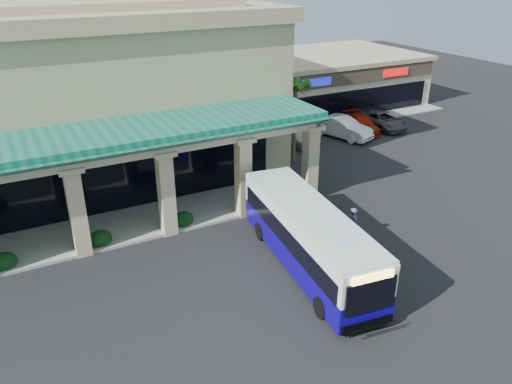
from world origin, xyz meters
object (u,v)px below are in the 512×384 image
pedestrian (353,225)px  car_white (342,127)px  transit_bus (308,239)px  car_silver (297,137)px  car_gray (382,120)px  car_red (361,124)px

pedestrian → car_white: 17.17m
transit_bus → car_silver: transit_bus is taller
pedestrian → car_white: size_ratio=0.38×
transit_bus → car_gray: size_ratio=2.15×
car_silver → car_gray: bearing=-5.3°
pedestrian → car_silver: pedestrian is taller
pedestrian → car_white: pedestrian is taller
car_white → car_silver: bearing=159.6°
car_white → car_red: 2.48m
transit_bus → car_red: size_ratio=2.34×
transit_bus → car_white: 19.90m
car_silver → car_red: bearing=-3.7°
car_red → car_gray: car_gray is taller
pedestrian → car_red: bearing=-25.6°
pedestrian → car_silver: 15.25m
transit_bus → pedestrian: size_ratio=5.52×
pedestrian → car_silver: (5.53, 14.20, -0.31)m
transit_bus → pedestrian: (3.35, 0.81, -0.54)m
car_red → car_white: bearing=-152.7°
car_white → car_gray: size_ratio=1.02×
transit_bus → car_gray: transit_bus is taller
transit_bus → car_white: transit_bus is taller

